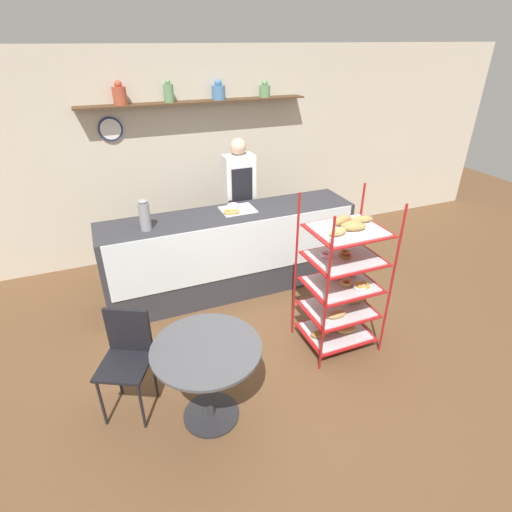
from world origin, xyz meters
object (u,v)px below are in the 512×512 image
Objects in this scene: person_worker at (239,201)px; donut_tray_counter at (235,209)px; cafe_table at (208,365)px; pastry_rack at (342,283)px; coffee_carafe at (144,215)px; cafe_chair at (127,351)px.

donut_tray_counter is (-0.22, -0.44, 0.08)m from person_worker.
cafe_table is at bearing -115.86° from person_worker.
person_worker is 2.06× the size of cafe_table.
donut_tray_counter is at bearing -115.98° from person_worker.
cafe_table is at bearing -164.14° from pastry_rack.
coffee_carafe reaches higher than cafe_table.
donut_tray_counter is at bearing 7.55° from coffee_carafe.
pastry_rack is 1.87× the size of cafe_table.
coffee_carafe is 0.86× the size of donut_tray_counter.
person_worker reaches higher than pastry_rack.
cafe_chair is 1.47m from coffee_carafe.
pastry_rack is at bearing 15.86° from cafe_table.
pastry_rack is 1.73× the size of cafe_chair.
pastry_rack is at bearing 28.31° from cafe_chair.
donut_tray_counter is at bearing 64.17° from cafe_table.
cafe_chair is (-0.55, 0.38, 0.00)m from cafe_table.
cafe_table is 1.77m from coffee_carafe.
person_worker is 1.38m from coffee_carafe.
person_worker is 2.50m from cafe_chair.
coffee_carafe is (-1.60, 1.25, 0.47)m from pastry_rack.
cafe_chair is 2.71× the size of coffee_carafe.
coffee_carafe is at bearing -154.93° from person_worker.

